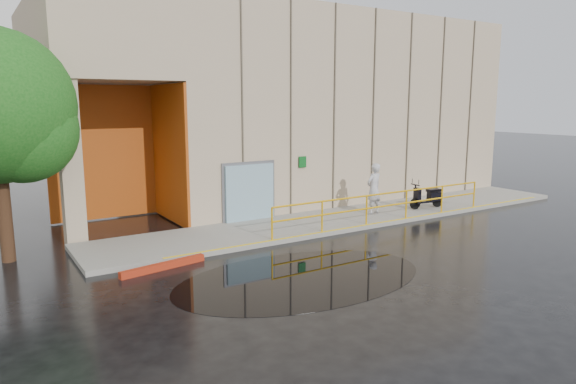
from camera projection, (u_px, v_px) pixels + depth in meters
name	position (u px, v px, depth m)	size (l,w,h in m)	color
ground	(350.00, 269.00, 13.47)	(120.00, 120.00, 0.00)	black
sidewalk	(357.00, 217.00, 19.31)	(20.00, 3.00, 0.15)	gray
building	(289.00, 105.00, 24.57)	(20.00, 10.17, 8.00)	tan
guardrail	(387.00, 206.00, 18.21)	(9.56, 0.06, 1.03)	#E6A50C
person	(374.00, 189.00, 19.33)	(0.70, 0.46, 1.92)	#AFAFB4
scooter	(427.00, 191.00, 20.40)	(1.59, 0.70, 1.21)	black
red_curb	(164.00, 266.00, 13.42)	(2.40, 0.18, 0.18)	#9D2610
puddle	(302.00, 278.00, 12.77)	(6.61, 4.07, 0.01)	black
tree_near	(1.00, 112.00, 13.45)	(4.10, 4.10, 6.27)	black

